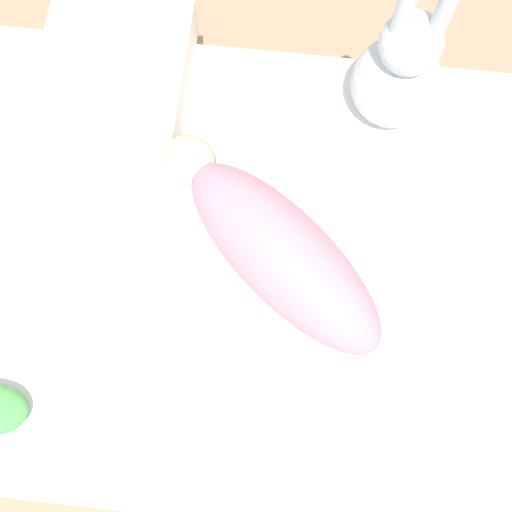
# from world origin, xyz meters

# --- Properties ---
(ground_plane) EXTENTS (12.00, 12.00, 0.00)m
(ground_plane) POSITION_xyz_m (0.00, 0.00, 0.00)
(ground_plane) COLOR #9E8466
(bed_mattress) EXTENTS (1.31, 0.99, 0.18)m
(bed_mattress) POSITION_xyz_m (0.00, 0.00, 0.09)
(bed_mattress) COLOR white
(bed_mattress) RESTS_ON ground_plane
(swaddled_baby) EXTENTS (0.50, 0.46, 0.16)m
(swaddled_baby) POSITION_xyz_m (-0.09, -0.01, 0.27)
(swaddled_baby) COLOR pink
(swaddled_baby) RESTS_ON bed_mattress
(pillow) EXTENTS (0.30, 0.35, 0.10)m
(pillow) POSITION_xyz_m (0.29, -0.35, 0.23)
(pillow) COLOR white
(pillow) RESTS_ON bed_mattress
(bunny_plush) EXTENTS (0.18, 0.18, 0.37)m
(bunny_plush) POSITION_xyz_m (-0.30, -0.38, 0.31)
(bunny_plush) COLOR silver
(bunny_plush) RESTS_ON bed_mattress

